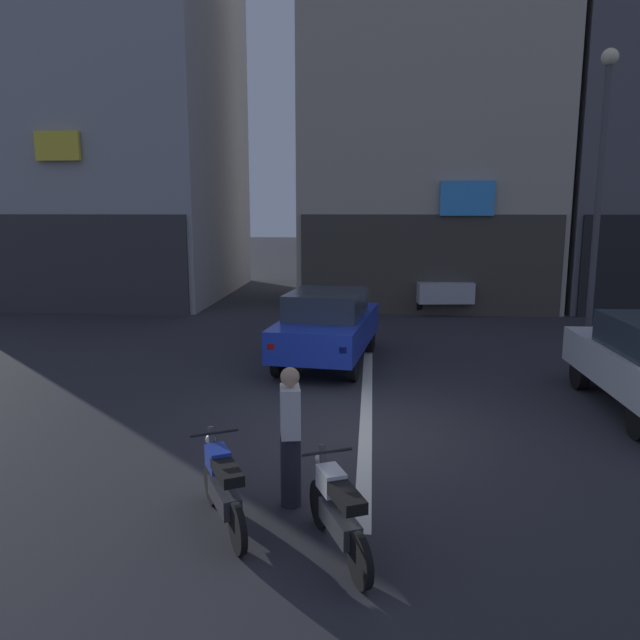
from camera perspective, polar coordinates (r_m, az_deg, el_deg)
name	(u,v)px	position (r m, az deg, el deg)	size (l,w,h in m)	color
ground_plane	(366,433)	(9.72, 4.23, -10.39)	(120.00, 120.00, 0.00)	#2B2B30
lane_centre_line	(368,346)	(15.47, 4.50, -2.44)	(0.20, 18.00, 0.01)	silver
building_corner_left	(108,90)	(26.25, -19.01, 19.47)	(8.88, 9.51, 15.62)	#9E9EA3
building_mid_block	(426,73)	(24.36, 9.74, 21.57)	(8.56, 8.19, 16.43)	#B2A893
car_blue_crossing_near	(327,325)	(13.60, 0.69, -0.42)	(2.27, 4.29, 1.64)	black
car_silver_down_street	(433,282)	(21.70, 10.44, 3.51)	(2.23, 4.28, 1.64)	black
street_lamp	(600,176)	(15.08, 24.50, 12.01)	(0.36, 0.36, 6.73)	#47474C
motorcycle_blue_row_leftmost	(223,486)	(7.03, -8.99, -14.94)	(0.84, 1.51, 0.98)	black
motorcycle_white_row_left_mid	(338,511)	(6.46, 1.64, -17.24)	(0.76, 1.56, 0.98)	black
person_by_motorcycles	(290,436)	(7.23, -2.75, -10.66)	(0.28, 0.39, 1.67)	#23232D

